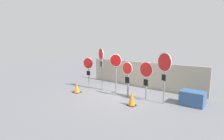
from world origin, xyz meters
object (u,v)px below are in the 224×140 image
object	(u,v)px
stop_sign_5	(164,66)
stop_sign_2	(116,64)
stop_sign_1	(101,59)
stop_sign_3	(128,73)
stop_sign_0	(88,66)
storage_crate	(192,98)
traffic_cone_0	(132,98)
stop_sign_4	(146,73)
traffic_cone_1	(77,88)

from	to	relation	value
stop_sign_5	stop_sign_2	bearing A→B (deg)	-157.03
stop_sign_1	stop_sign_3	distance (m)	2.17
stop_sign_0	stop_sign_5	size ratio (longest dim) A/B	0.80
stop_sign_1	storage_crate	size ratio (longest dim) A/B	2.47
traffic_cone_0	stop_sign_1	bearing A→B (deg)	158.41
stop_sign_0	stop_sign_5	bearing A→B (deg)	-12.48
stop_sign_4	storage_crate	world-z (taller)	stop_sign_4
stop_sign_2	stop_sign_3	world-z (taller)	stop_sign_2
stop_sign_4	storage_crate	distance (m)	2.46
stop_sign_5	storage_crate	distance (m)	2.04
stop_sign_2	stop_sign_4	xyz separation A→B (m)	(1.96, -0.02, -0.30)
traffic_cone_1	storage_crate	xyz separation A→B (m)	(5.90, 1.98, 0.07)
stop_sign_4	stop_sign_5	world-z (taller)	stop_sign_5
stop_sign_1	stop_sign_2	size ratio (longest dim) A/B	1.14
stop_sign_1	storage_crate	world-z (taller)	stop_sign_1
stop_sign_3	stop_sign_2	bearing A→B (deg)	166.12
stop_sign_5	traffic_cone_0	xyz separation A→B (m)	(-1.05, -1.14, -1.51)
stop_sign_0	traffic_cone_1	xyz separation A→B (m)	(0.19, -1.16, -1.19)
stop_sign_0	traffic_cone_1	size ratio (longest dim) A/B	3.56
storage_crate	stop_sign_3	bearing A→B (deg)	-163.28
stop_sign_2	stop_sign_5	size ratio (longest dim) A/B	0.92
stop_sign_0	stop_sign_1	size ratio (longest dim) A/B	0.76
stop_sign_2	traffic_cone_0	size ratio (longest dim) A/B	3.16
stop_sign_3	stop_sign_4	distance (m)	0.97
stop_sign_4	stop_sign_3	bearing A→B (deg)	-149.20
stop_sign_5	traffic_cone_0	size ratio (longest dim) A/B	3.42
stop_sign_4	stop_sign_5	bearing A→B (deg)	3.52
stop_sign_0	traffic_cone_0	world-z (taller)	stop_sign_0
stop_sign_1	stop_sign_2	bearing A→B (deg)	33.19
stop_sign_0	stop_sign_5	world-z (taller)	stop_sign_5
stop_sign_4	stop_sign_5	xyz separation A→B (m)	(0.98, -0.11, 0.48)
stop_sign_0	stop_sign_1	world-z (taller)	stop_sign_1
traffic_cone_1	stop_sign_0	bearing A→B (deg)	99.33
stop_sign_0	stop_sign_3	xyz separation A→B (m)	(3.04, -0.09, -0.15)
stop_sign_3	stop_sign_4	size ratio (longest dim) A/B	0.98
stop_sign_5	stop_sign_4	bearing A→B (deg)	-160.88
stop_sign_0	storage_crate	distance (m)	6.25
traffic_cone_0	traffic_cone_1	size ratio (longest dim) A/B	1.30
stop_sign_2	stop_sign_5	distance (m)	2.95
traffic_cone_1	storage_crate	world-z (taller)	storage_crate
stop_sign_3	traffic_cone_0	xyz separation A→B (m)	(0.84, -0.90, -0.96)
stop_sign_5	traffic_cone_0	bearing A→B (deg)	-107.16
stop_sign_3	traffic_cone_0	distance (m)	1.56
stop_sign_5	storage_crate	size ratio (longest dim) A/B	2.36
stop_sign_0	storage_crate	xyz separation A→B (m)	(6.09, 0.83, -1.13)
stop_sign_0	storage_crate	world-z (taller)	stop_sign_0
stop_sign_0	traffic_cone_1	world-z (taller)	stop_sign_0
traffic_cone_1	traffic_cone_0	bearing A→B (deg)	2.60
stop_sign_0	stop_sign_2	world-z (taller)	stop_sign_2
traffic_cone_1	storage_crate	size ratio (longest dim) A/B	0.53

